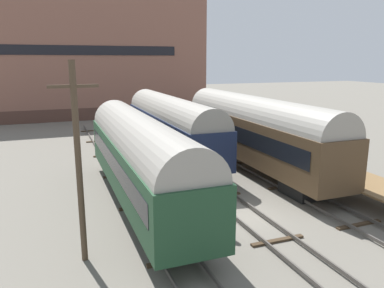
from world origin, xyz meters
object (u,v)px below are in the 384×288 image
(person_worker, at_px, (224,213))
(train_car_navy, at_px, (171,124))
(train_car_green, at_px, (140,155))
(train_car_brown, at_px, (254,129))
(utility_pole, at_px, (78,161))
(bench, at_px, (340,165))

(person_worker, bearing_deg, train_car_navy, 81.96)
(train_car_green, relative_size, train_car_brown, 0.92)
(train_car_navy, xyz_separation_m, utility_pole, (-8.10, -13.87, 1.24))
(bench, xyz_separation_m, person_worker, (-9.30, -3.03, -0.52))
(train_car_green, xyz_separation_m, train_car_brown, (9.25, 3.98, 0.19))
(train_car_green, bearing_deg, train_car_navy, 62.99)
(bench, height_order, utility_pole, utility_pole)
(train_car_brown, distance_m, bench, 6.57)
(bench, bearing_deg, train_car_navy, 123.95)
(train_car_navy, xyz_separation_m, train_car_brown, (4.62, -5.09, 0.19))
(bench, bearing_deg, utility_pole, -169.10)
(train_car_green, distance_m, utility_pole, 6.05)
(train_car_green, bearing_deg, utility_pole, -125.89)
(train_car_navy, bearing_deg, person_worker, -98.04)
(train_car_brown, height_order, bench, train_car_brown)
(train_car_green, height_order, utility_pole, utility_pole)
(bench, relative_size, person_worker, 0.78)
(train_car_navy, bearing_deg, utility_pole, -120.28)
(utility_pole, bearing_deg, person_worker, -0.52)
(train_car_navy, distance_m, train_car_brown, 6.88)
(train_car_brown, bearing_deg, utility_pole, -145.38)
(person_worker, bearing_deg, train_car_brown, 53.29)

